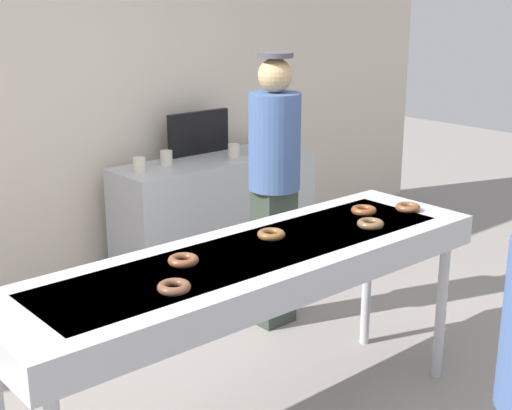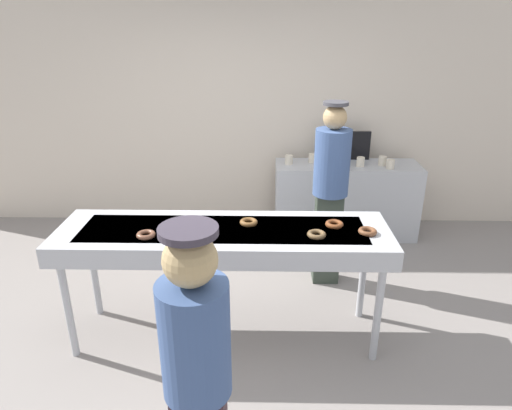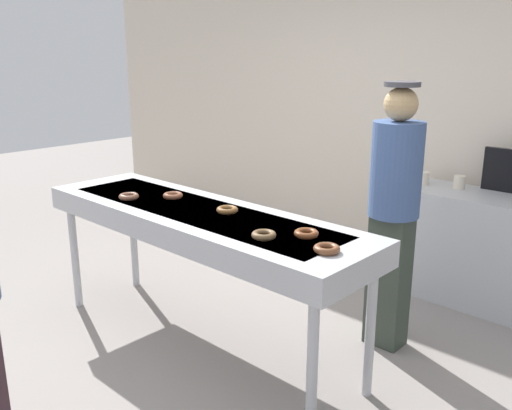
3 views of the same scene
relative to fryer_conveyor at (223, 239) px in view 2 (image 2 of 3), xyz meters
The scene contains 18 objects.
ground_plane 0.85m from the fryer_conveyor, ahead, with size 16.00×16.00×0.00m, color gray.
back_wall 2.47m from the fryer_conveyor, 90.00° to the left, with size 8.00×0.12×3.34m, color beige.
fryer_conveyor is the anchor object (origin of this frame).
chocolate_donut_0 1.04m from the fryer_conveyor, ahead, with size 0.13×0.13×0.04m, color brown.
chocolate_donut_1 0.35m from the fryer_conveyor, 167.92° to the left, with size 0.13×0.13×0.04m, color brown.
chocolate_donut_2 0.56m from the fryer_conveyor, 164.57° to the right, with size 0.13×0.13×0.04m, color brown.
chocolate_donut_3 0.68m from the fryer_conveyor, 10.09° to the right, with size 0.13×0.13×0.04m, color brown.
chocolate_donut_4 0.82m from the fryer_conveyor, ahead, with size 0.13×0.13×0.04m, color brown.
chocolate_donut_5 0.22m from the fryer_conveyor, 23.74° to the left, with size 0.13×0.13×0.04m, color brown.
worker_baker 1.23m from the fryer_conveyor, 43.39° to the left, with size 0.32×0.32×1.72m.
customer_waiting 1.40m from the fryer_conveyor, 89.77° to the right, with size 0.31×0.31×1.60m.
prep_counter 2.29m from the fryer_conveyor, 56.69° to the left, with size 1.61×0.51×0.85m, color #B7BABF.
paper_cup_0 2.27m from the fryer_conveyor, 53.16° to the left, with size 0.09×0.09×0.10m, color beige.
paper_cup_1 2.12m from the fryer_conveyor, 66.61° to the left, with size 0.09×0.09×0.10m, color beige.
paper_cup_2 1.97m from the fryer_conveyor, 73.04° to the left, with size 0.09×0.09×0.10m, color beige.
paper_cup_3 2.45m from the fryer_conveyor, 49.03° to the left, with size 0.09×0.09×0.10m, color beige.
paper_cup_4 2.40m from the fryer_conveyor, 46.09° to the left, with size 0.09×0.09×0.10m, color beige.
menu_display 2.43m from the fryer_conveyor, 59.37° to the left, with size 0.55×0.04×0.33m, color black.
Camera 2 is at (0.29, -2.93, 2.32)m, focal length 31.32 mm.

